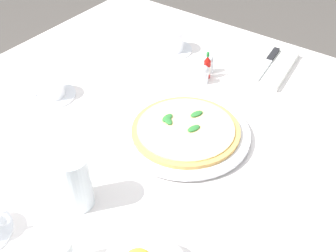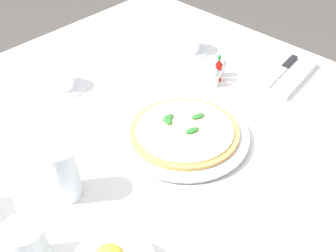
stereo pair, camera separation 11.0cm
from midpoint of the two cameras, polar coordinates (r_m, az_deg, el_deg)
The scene contains 11 objects.
dining_table at distance 1.21m, azimuth -4.65°, elevation -4.82°, with size 1.21×1.21×0.75m.
pizza_plate at distance 1.09m, azimuth -0.61°, elevation -1.13°, with size 0.31×0.31×0.02m.
pizza at distance 1.08m, azimuth -0.63°, elevation -0.56°, with size 0.26×0.26×0.02m.
coffee_cup_far_left at distance 1.27m, azimuth -17.20°, elevation 4.57°, with size 0.13×0.13×0.06m.
coffee_cup_back_corner at distance 1.43m, azimuth -1.79°, elevation 10.66°, with size 0.13×0.13×0.07m.
water_glass_far_right at distance 0.94m, azimuth -15.17°, elevation -7.36°, with size 0.07×0.07×0.13m.
napkin_folded at distance 1.36m, azimuth 10.29°, elevation 7.48°, with size 0.23×0.16×0.02m.
dinner_knife at distance 1.35m, azimuth 10.31°, elevation 7.93°, with size 0.20×0.04×0.01m.
hot_sauce_bottle at distance 1.29m, azimuth 2.57°, elevation 7.38°, with size 0.02×0.02×0.08m.
salt_shaker at distance 1.27m, azimuth 2.23°, elevation 6.36°, with size 0.03×0.03×0.06m.
pepper_shaker at distance 1.32m, azimuth 2.88°, elevation 7.70°, with size 0.03×0.03×0.06m.
Camera 1 is at (0.68, 0.54, 1.47)m, focal length 47.82 mm.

